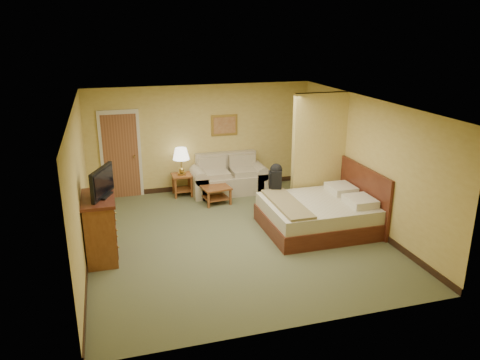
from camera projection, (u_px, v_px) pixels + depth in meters
name	position (u px, v px, depth m)	size (l,w,h in m)	color
floor	(235.00, 237.00, 9.11)	(6.00, 6.00, 0.00)	#555A3A
ceiling	(234.00, 104.00, 8.30)	(6.00, 6.00, 0.00)	white
back_wall	(202.00, 138.00, 11.44)	(5.50, 0.02, 2.60)	tan
left_wall	(80.00, 187.00, 7.98)	(0.02, 6.00, 2.60)	tan
right_wall	(366.00, 162.00, 9.44)	(0.02, 6.00, 2.60)	tan
partition	(319.00, 153.00, 10.12)	(1.20, 0.15, 2.60)	tan
door	(121.00, 155.00, 10.98)	(0.94, 0.16, 2.10)	beige
baseboard	(203.00, 186.00, 11.82)	(5.50, 0.02, 0.12)	black
loveseat	(229.00, 180.00, 11.52)	(1.86, 0.86, 0.94)	tan
side_table	(182.00, 182.00, 11.27)	(0.48, 0.48, 0.53)	brown
table_lamp	(181.00, 154.00, 11.06)	(0.40, 0.40, 0.65)	#A6893D
coffee_table	(215.00, 191.00, 10.81)	(0.70, 0.70, 0.40)	brown
wall_picture	(224.00, 125.00, 11.48)	(0.66, 0.04, 0.51)	#B78E3F
dresser	(100.00, 228.00, 8.13)	(0.56, 1.07, 1.14)	brown
tv	(102.00, 183.00, 7.91)	(0.39, 0.79, 0.51)	black
bed	(323.00, 213.00, 9.40)	(2.22, 1.89, 1.22)	#4A1C11
backpack	(276.00, 176.00, 9.88)	(0.30, 0.38, 0.57)	black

